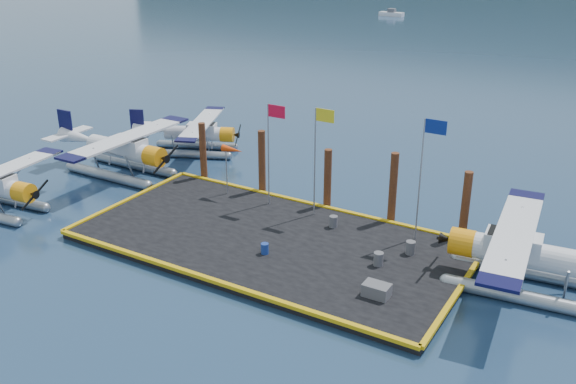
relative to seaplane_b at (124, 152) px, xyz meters
name	(u,v)px	position (x,y,z in m)	size (l,w,h in m)	color
ground	(271,245)	(13.73, -3.65, -1.65)	(4000.00, 4000.00, 0.00)	navy
dock	(271,242)	(13.73, -3.65, -1.45)	(20.00, 10.00, 0.40)	black
dock_bumpers	(271,237)	(13.73, -3.65, -1.16)	(20.25, 10.25, 0.18)	gold
seaplane_b	(124,152)	(0.00, 0.00, 0.00)	(9.59, 10.56, 3.78)	gray
seaplane_c	(197,135)	(1.32, 6.08, -0.27)	(8.25, 8.69, 3.17)	gray
seaplane_d	(521,257)	(25.81, -1.56, 0.00)	(9.67, 10.67, 3.78)	gray
drum_2	(378,259)	(19.69, -3.43, -0.91)	(0.48, 0.48, 0.67)	#525256
drum_3	(265,249)	(14.36, -5.21, -0.97)	(0.39, 0.39, 0.55)	navy
drum_4	(410,248)	(20.59, -1.53, -0.91)	(0.48, 0.48, 0.67)	#525256
drum_5	(333,222)	(15.91, -0.74, -0.93)	(0.45, 0.45, 0.64)	#525256
crate	(377,290)	(20.73, -6.04, -0.95)	(1.17, 0.78, 0.59)	#525256
flagpole_red	(271,139)	(11.43, 0.15, 2.75)	(1.14, 0.08, 6.00)	#97999F
flagpole_yellow	(318,146)	(14.43, 0.15, 2.87)	(1.14, 0.08, 6.20)	#97999F
flagpole_blue	(425,162)	(20.42, 0.15, 3.04)	(1.14, 0.08, 6.50)	#97999F
windsock	(232,151)	(8.70, 0.15, 1.58)	(1.40, 0.44, 3.12)	#97999F
piling_0	(203,153)	(5.23, 1.75, 0.35)	(0.44, 0.44, 4.00)	#462414
piling_1	(262,164)	(9.73, 1.75, 0.45)	(0.44, 0.44, 4.20)	#462414
piling_2	(328,181)	(14.23, 1.75, 0.25)	(0.44, 0.44, 3.80)	#462414
piling_3	(393,190)	(18.23, 1.75, 0.50)	(0.44, 0.44, 4.30)	#462414
piling_4	(465,208)	(22.23, 1.75, 0.35)	(0.44, 0.44, 4.00)	#462414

